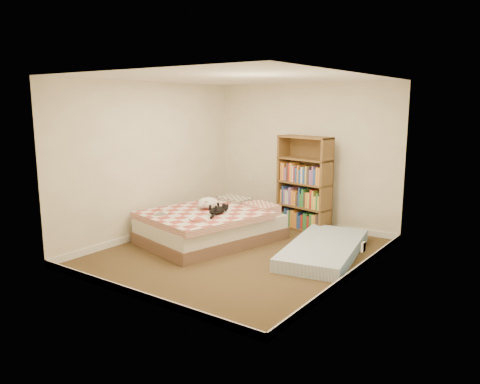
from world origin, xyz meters
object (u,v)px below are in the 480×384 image
Objects in this scene: bookshelf at (304,196)px; floor_mattress at (324,249)px; bed at (213,225)px; black_cat at (219,210)px; white_dog at (208,203)px.

bookshelf is 1.50m from floor_mattress.
bed reaches higher than floor_mattress.
bookshelf is at bearing 68.17° from black_cat.
floor_mattress is at bearing 25.15° from bed.
black_cat reaches higher than bed.
black_cat is at bearing -172.70° from floor_mattress.
bookshelf is at bearing 118.74° from floor_mattress.
black_cat is at bearing 8.59° from white_dog.
white_dog is at bearing 178.02° from floor_mattress.
bookshelf reaches higher than white_dog.
white_dog is (-1.00, -1.39, 0.00)m from bookshelf.
black_cat reaches higher than floor_mattress.
bookshelf is 1.72m from black_cat.
white_dog is (-0.14, 0.07, 0.33)m from bed.
white_dog reaches higher than bed.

